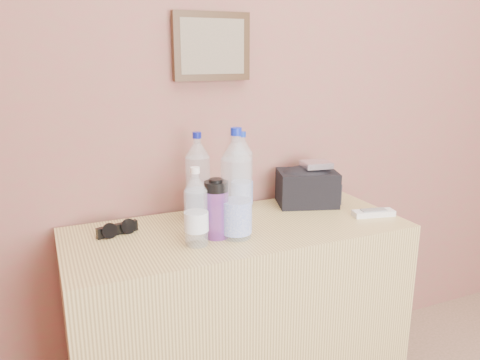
# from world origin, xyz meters

# --- Properties ---
(picture_frame) EXTENTS (0.30, 0.03, 0.25)m
(picture_frame) POSITION_xyz_m (-0.33, 1.98, 1.40)
(picture_frame) COLOR #382311
(picture_frame) RESTS_ON room_shell
(dresser) EXTENTS (1.23, 0.51, 0.77)m
(dresser) POSITION_xyz_m (-0.33, 1.72, 0.38)
(dresser) COLOR tan
(dresser) RESTS_ON ground
(pet_large_b) EXTENTS (0.09, 0.09, 0.33)m
(pet_large_b) POSITION_xyz_m (-0.43, 1.86, 0.91)
(pet_large_b) COLOR silver
(pet_large_b) RESTS_ON dresser
(pet_large_c) EXTENTS (0.08, 0.08, 0.31)m
(pet_large_c) POSITION_xyz_m (-0.22, 1.93, 0.90)
(pet_large_c) COLOR silver
(pet_large_c) RESTS_ON dresser
(pet_large_d) EXTENTS (0.10, 0.10, 0.38)m
(pet_large_d) POSITION_xyz_m (-0.37, 1.64, 0.93)
(pet_large_d) COLOR silver
(pet_large_d) RESTS_ON dresser
(pet_small) EXTENTS (0.08, 0.08, 0.26)m
(pet_small) POSITION_xyz_m (-0.52, 1.63, 0.88)
(pet_small) COLOR silver
(pet_small) RESTS_ON dresser
(nalgene_bottle) EXTENTS (0.08, 0.08, 0.21)m
(nalgene_bottle) POSITION_xyz_m (-0.43, 1.67, 0.87)
(nalgene_bottle) COLOR purple
(nalgene_bottle) RESTS_ON dresser
(sunglasses) EXTENTS (0.16, 0.09, 0.04)m
(sunglasses) POSITION_xyz_m (-0.74, 1.83, 0.79)
(sunglasses) COLOR black
(sunglasses) RESTS_ON dresser
(ac_remote) EXTENTS (0.17, 0.09, 0.02)m
(ac_remote) POSITION_xyz_m (0.20, 1.63, 0.78)
(ac_remote) COLOR white
(ac_remote) RESTS_ON dresser
(toiletry_bag) EXTENTS (0.28, 0.24, 0.16)m
(toiletry_bag) POSITION_xyz_m (0.04, 1.86, 0.85)
(toiletry_bag) COLOR black
(toiletry_bag) RESTS_ON dresser
(foil_packet) EXTENTS (0.13, 0.11, 0.02)m
(foil_packet) POSITION_xyz_m (0.06, 1.83, 0.94)
(foil_packet) COLOR white
(foil_packet) RESTS_ON toiletry_bag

